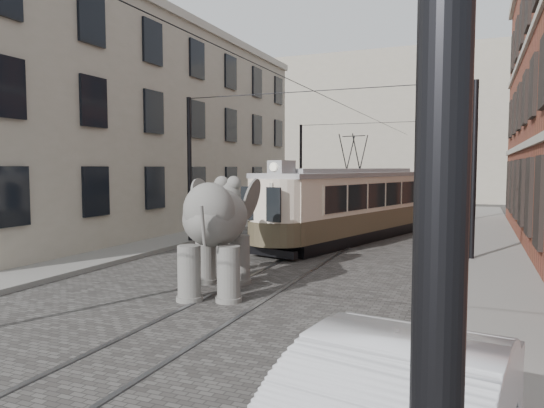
% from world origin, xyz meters
% --- Properties ---
extents(ground, '(120.00, 120.00, 0.00)m').
position_xyz_m(ground, '(0.00, 0.00, 0.00)').
color(ground, '#494744').
extents(tram_rails, '(1.54, 80.00, 0.02)m').
position_xyz_m(tram_rails, '(0.00, 0.00, 0.01)').
color(tram_rails, slate).
rests_on(tram_rails, ground).
extents(sidewalk_right, '(2.00, 60.00, 0.15)m').
position_xyz_m(sidewalk_right, '(6.00, 0.00, 0.07)').
color(sidewalk_right, slate).
rests_on(sidewalk_right, ground).
extents(sidewalk_left, '(2.00, 60.00, 0.15)m').
position_xyz_m(sidewalk_left, '(-6.50, 0.00, 0.07)').
color(sidewalk_left, slate).
rests_on(sidewalk_left, ground).
extents(stucco_building, '(7.00, 24.00, 10.00)m').
position_xyz_m(stucco_building, '(-11.00, 10.00, 5.00)').
color(stucco_building, gray).
rests_on(stucco_building, ground).
extents(distant_block, '(28.00, 10.00, 14.00)m').
position_xyz_m(distant_block, '(0.00, 40.00, 7.00)').
color(distant_block, gray).
rests_on(distant_block, ground).
extents(catenary, '(11.00, 30.20, 6.00)m').
position_xyz_m(catenary, '(-0.20, 5.00, 3.00)').
color(catenary, black).
rests_on(catenary, ground).
extents(tram, '(5.43, 11.66, 4.54)m').
position_xyz_m(tram, '(0.38, 9.50, 2.27)').
color(tram, beige).
rests_on(tram, ground).
extents(elephant, '(4.00, 5.40, 2.95)m').
position_xyz_m(elephant, '(-0.77, -0.63, 1.47)').
color(elephant, '#5F5D58').
rests_on(elephant, ground).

